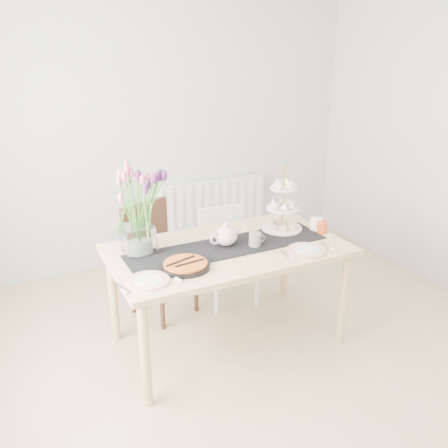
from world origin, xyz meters
name	(u,v)px	position (x,y,z in m)	size (l,w,h in m)	color
room_shell	(296,190)	(0.00, 0.00, 1.30)	(4.50, 4.50, 4.50)	tan
radiator	(212,209)	(0.50, 2.19, 0.45)	(1.20, 0.08, 0.60)	white
dining_table	(228,257)	(-0.12, 0.59, 0.67)	(1.60, 0.90, 0.75)	tan
chair_brown	(156,250)	(-0.42, 1.27, 0.52)	(0.57, 0.57, 0.89)	#331D12
chair_white	(225,248)	(0.16, 1.20, 0.45)	(0.42, 0.42, 0.79)	silver
table_runner	(228,247)	(-0.12, 0.59, 0.75)	(1.40, 0.35, 0.01)	black
tulip_vase	(135,197)	(-0.69, 0.78, 1.14)	(0.70, 0.70, 0.60)	silver
cake_stand	(282,214)	(0.39, 0.70, 0.88)	(0.30, 0.30, 0.45)	gold
teapot	(226,236)	(-0.12, 0.62, 0.83)	(0.24, 0.20, 0.16)	white
cream_jug	(316,224)	(0.62, 0.59, 0.80)	(0.09, 0.09, 0.09)	white
tart_tin	(186,265)	(-0.50, 0.42, 0.77)	(0.31, 0.31, 0.04)	black
mug_grey	(255,240)	(0.05, 0.52, 0.80)	(0.08, 0.08, 0.10)	slate
mug_orange	(322,227)	(0.62, 0.52, 0.79)	(0.08, 0.08, 0.09)	#E44619
plate_left	(148,281)	(-0.76, 0.35, 0.76)	(0.25, 0.25, 0.01)	white
plate_right	(307,250)	(0.33, 0.30, 0.76)	(0.26, 0.26, 0.01)	white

